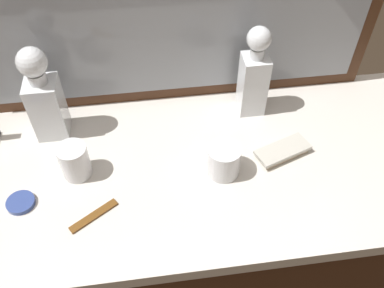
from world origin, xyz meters
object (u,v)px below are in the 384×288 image
Objects in this scene: crystal_tumbler_left at (224,161)px; tortoiseshell_comb at (94,216)px; porcelain_dish at (21,203)px; crystal_decanter_right at (46,102)px; crystal_tumbler_front at (75,162)px; crystal_decanter_front at (253,79)px; silver_brush_rear at (282,151)px.

crystal_tumbler_left is 0.35m from tortoiseshell_comb.
porcelain_dish is 0.59× the size of tortoiseshell_comb.
crystal_tumbler_left is at bearing 16.00° from tortoiseshell_comb.
porcelain_dish reaches higher than tortoiseshell_comb.
crystal_decanter_right is 0.28m from porcelain_dish.
crystal_tumbler_front is 0.15m from tortoiseshell_comb.
crystal_decanter_front is at bearing 61.24° from crystal_tumbler_left.
crystal_decanter_right reaches higher than crystal_tumbler_left.
crystal_decanter_right is 0.66m from silver_brush_rear.
crystal_decanter_right is at bearing -178.29° from crystal_decanter_front.
silver_brush_rear reaches higher than porcelain_dish.
crystal_tumbler_front is 0.59× the size of silver_brush_rear.
crystal_tumbler_front is 1.10× the size of crystal_tumbler_left.
crystal_decanter_front is 0.55m from crystal_tumbler_front.
crystal_decanter_front reaches higher than crystal_tumbler_front.
silver_brush_rear is (0.17, 0.04, -0.03)m from crystal_tumbler_left.
crystal_tumbler_front is at bearing 179.00° from silver_brush_rear.
porcelain_dish is (-0.14, -0.08, -0.04)m from crystal_tumbler_front.
crystal_tumbler_front is at bearing 173.16° from crystal_tumbler_left.
silver_brush_rear is 2.36× the size of porcelain_dish.
crystal_tumbler_front is at bearing -159.95° from crystal_decanter_front.
crystal_tumbler_front is (0.07, -0.17, -0.07)m from crystal_decanter_right.
crystal_decanter_right is 2.91× the size of crystal_tumbler_front.
silver_brush_rear is at bearing -1.00° from crystal_tumbler_front.
tortoiseshell_comb is (0.12, -0.31, -0.11)m from crystal_decanter_right.
crystal_decanter_right is 1.00× the size of crystal_decanter_front.
silver_brush_rear is 1.39× the size of tortoiseshell_comb.
crystal_decanter_front is 0.22m from silver_brush_rear.
crystal_tumbler_left is 0.52m from porcelain_dish.
crystal_tumbler_front reaches higher than crystal_tumbler_left.
silver_brush_rear is at bearing -15.82° from crystal_decanter_right.
crystal_tumbler_front is (-0.51, -0.19, -0.07)m from crystal_decanter_front.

